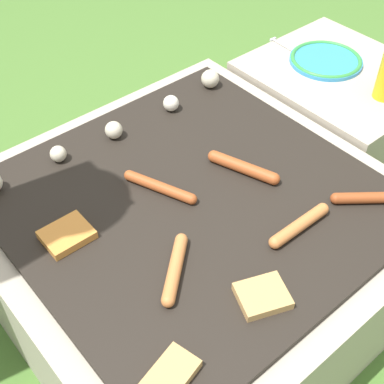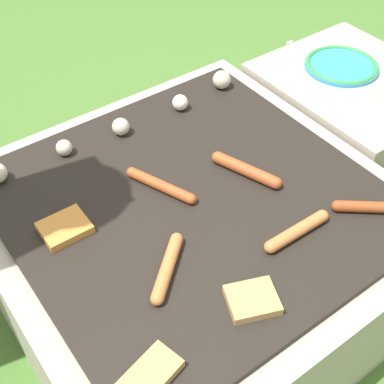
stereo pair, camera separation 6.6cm
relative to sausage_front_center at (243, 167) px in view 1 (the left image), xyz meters
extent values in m
plane|color=#47702D|center=(-0.16, 0.01, -0.39)|extent=(14.00, 14.00, 0.00)
cube|color=#A89E8C|center=(-0.16, 0.01, -0.21)|extent=(0.95, 0.95, 0.36)
cube|color=black|center=(-0.16, 0.01, -0.02)|extent=(0.84, 0.84, 0.02)
cube|color=#A89E8C|center=(0.57, 0.13, -0.20)|extent=(0.48, 0.55, 0.38)
cylinder|color=#C6753D|center=(-0.04, -0.22, 0.00)|extent=(0.16, 0.03, 0.03)
sphere|color=#C6753D|center=(-0.12, -0.22, 0.00)|extent=(0.03, 0.03, 0.03)
sphere|color=#C6753D|center=(0.04, -0.22, 0.00)|extent=(0.03, 0.03, 0.03)
cylinder|color=#A34C23|center=(0.00, 0.00, 0.00)|extent=(0.08, 0.17, 0.03)
sphere|color=#A34C23|center=(-0.03, 0.08, 0.00)|extent=(0.03, 0.03, 0.03)
sphere|color=#A34C23|center=(0.03, -0.08, 0.00)|extent=(0.03, 0.03, 0.03)
cylinder|color=#C6753D|center=(-0.33, -0.13, 0.00)|extent=(0.14, 0.13, 0.03)
sphere|color=#C6753D|center=(-0.27, -0.08, 0.00)|extent=(0.03, 0.03, 0.03)
sphere|color=#C6753D|center=(-0.39, -0.19, 0.00)|extent=(0.03, 0.03, 0.03)
cylinder|color=#A34C23|center=(-0.20, 0.08, 0.00)|extent=(0.09, 0.17, 0.03)
sphere|color=#A34C23|center=(-0.23, 0.16, 0.00)|extent=(0.03, 0.03, 0.03)
sphere|color=#A34C23|center=(-0.17, 0.00, 0.00)|extent=(0.03, 0.03, 0.03)
cylinder|color=#93421E|center=(0.14, -0.26, 0.00)|extent=(0.12, 0.10, 0.03)
sphere|color=#93421E|center=(0.09, -0.22, 0.00)|extent=(0.03, 0.03, 0.03)
cube|color=#D18438|center=(-0.45, 0.10, -0.01)|extent=(0.11, 0.09, 0.02)
cube|color=tan|center=(-0.49, -0.31, -0.01)|extent=(0.13, 0.09, 0.02)
cube|color=tan|center=(-0.24, -0.30, -0.01)|extent=(0.12, 0.12, 0.02)
sphere|color=beige|center=(-0.33, 0.34, 0.01)|extent=(0.04, 0.04, 0.04)
sphere|color=beige|center=(-0.17, 0.33, 0.01)|extent=(0.05, 0.05, 0.05)
sphere|color=silver|center=(0.03, 0.32, 0.01)|extent=(0.05, 0.05, 0.05)
sphere|color=beige|center=(0.19, 0.34, 0.01)|extent=(0.05, 0.05, 0.05)
cylinder|color=#338CCC|center=(0.57, 0.20, -0.01)|extent=(0.23, 0.23, 0.01)
torus|color=#338C3F|center=(0.57, 0.20, 0.00)|extent=(0.23, 0.23, 0.01)
cylinder|color=silver|center=(0.54, 0.33, -0.01)|extent=(0.02, 0.17, 0.01)
cube|color=silver|center=(0.54, 0.41, -0.01)|extent=(0.02, 0.01, 0.01)
camera|label=1|loc=(-0.74, -0.68, 0.90)|focal=50.00mm
camera|label=2|loc=(-0.69, -0.72, 0.90)|focal=50.00mm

